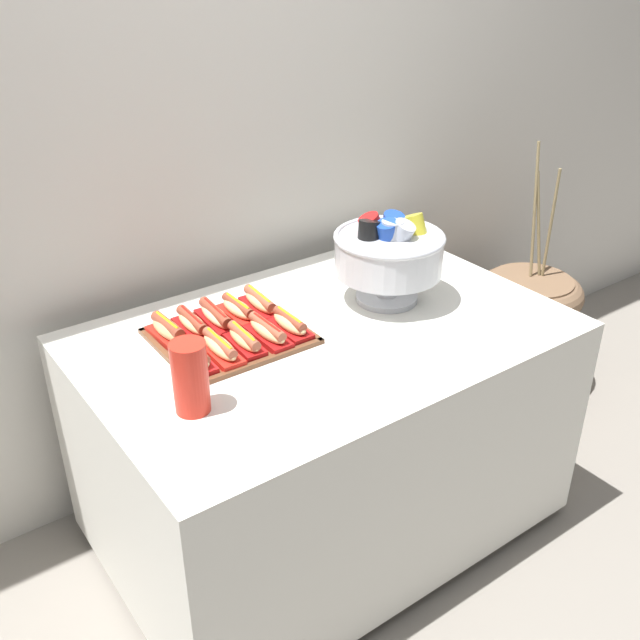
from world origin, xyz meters
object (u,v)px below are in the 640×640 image
Objects in this scene: hot_dog_1 at (220,348)px; hot_dog_4 at (290,324)px; floor_vase at (524,335)px; hot_dog_8 at (238,310)px; serving_tray at (230,337)px; hot_dog_7 at (216,317)px; hot_dog_9 at (260,303)px; hot_dog_3 at (267,332)px; hot_dog_6 at (193,324)px; hot_dog_2 at (244,340)px; hot_dog_0 at (195,356)px; buffet_table at (325,428)px; hot_dog_5 at (168,330)px; cup_stack at (190,377)px; punch_bowl at (389,252)px.

hot_dog_4 reaches higher than hot_dog_1.
hot_dog_8 is (-1.36, 0.01, 0.54)m from floor_vase.
hot_dog_1 is 0.23m from hot_dog_4.
serving_tray is 2.23× the size of hot_dog_7.
hot_dog_9 is (0.15, 0.08, 0.03)m from serving_tray.
hot_dog_3 is 0.08m from hot_dog_4.
hot_dog_6 is (0.00, 0.16, -0.00)m from hot_dog_1.
hot_dog_9 is (0.08, 0.16, -0.00)m from hot_dog_3.
hot_dog_4 is 0.22m from hot_dog_7.
hot_dog_0 is at bearing 179.38° from hot_dog_2.
buffet_table is 7.84× the size of hot_dog_1.
buffet_table is at bearing -11.89° from hot_dog_3.
hot_dog_8 is at bearing -0.62° from hot_dog_6.
hot_dog_7 is at bearing 47.11° from hot_dog_0.
hot_dog_5 reaches higher than hot_dog_2.
hot_dog_0 is 0.28m from hot_dog_8.
hot_dog_8 reaches higher than hot_dog_2.
hot_dog_7 is 0.08m from hot_dog_8.
hot_dog_4 reaches higher than buffet_table.
hot_dog_9 is at bearing 179.38° from floor_vase.
serving_tray is at bearing 154.18° from buffet_table.
serving_tray is 0.17m from hot_dog_5.
serving_tray is at bearing 150.57° from hot_dog_4.
buffet_table is 8.67× the size of hot_dog_8.
hot_dog_0 reaches higher than hot_dog_6.
hot_dog_1 is 0.95× the size of cup_stack.
hot_dog_8 is (0.08, 0.08, 0.03)m from serving_tray.
hot_dog_4 reaches higher than hot_dog_6.
hot_dog_3 is 0.37m from cup_stack.
hot_dog_3 is at bearing -0.62° from hot_dog_2.
hot_dog_0 reaches higher than hot_dog_4.
hot_dog_2 is at bearing -48.34° from hot_dog_5.
hot_dog_5 is 0.91× the size of hot_dog_7.
punch_bowl is at bearing 9.45° from buffet_table.
hot_dog_5 reaches higher than buffet_table.
hot_dog_1 is 0.28m from hot_dog_9.
hot_dog_4 is 0.95× the size of hot_dog_5.
hot_dog_5 is 0.30m from hot_dog_9.
hot_dog_0 is at bearing -151.81° from serving_tray.
hot_dog_5 is 1.01× the size of hot_dog_6.
hot_dog_9 is at bearing -0.62° from hot_dog_7.
hot_dog_9 reaches higher than hot_dog_6.
hot_dog_1 is 0.08m from hot_dog_2.
hot_dog_5 is 0.89× the size of cup_stack.
hot_dog_5 reaches higher than hot_dog_7.
hot_dog_7 reaches higher than serving_tray.
cup_stack is (-0.17, -0.33, 0.06)m from hot_dog_6.
hot_dog_6 is 0.90× the size of hot_dog_7.
hot_dog_2 is (-0.25, 0.04, 0.39)m from buffet_table.
hot_dog_4 is at bearing -178.49° from punch_bowl.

